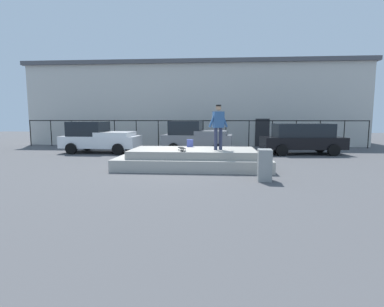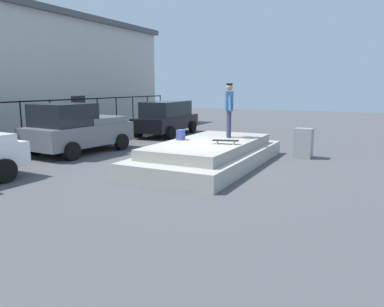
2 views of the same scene
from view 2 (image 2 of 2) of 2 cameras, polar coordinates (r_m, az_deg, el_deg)
The scene contains 9 objects.
ground_plane at distance 11.46m, azimuth 0.78°, elevation -2.39°, with size 60.00×60.00×0.00m, color #4C4C4F.
concrete_ledge at distance 12.05m, azimuth 2.75°, elevation -0.06°, with size 6.24×2.98×0.78m.
skateboarder at distance 12.74m, azimuth 5.67°, elevation 7.15°, with size 0.81×0.45×1.81m.
skateboard at distance 11.34m, azimuth 5.12°, elevation 1.95°, with size 0.41×0.81×0.12m.
backpack at distance 12.18m, azimuth -1.73°, elevation 2.86°, with size 0.28×0.20×0.33m, color #3F4C99.
car_grey_pickup_mid at distance 14.75m, azimuth -17.13°, elevation 3.66°, with size 4.18×2.38×1.88m.
car_black_hatchback_far at distance 19.46m, azimuth -3.88°, elevation 5.51°, with size 4.66×2.27×1.74m.
utility_box at distance 13.74m, azimuth 16.58°, elevation 1.51°, with size 0.44×0.60×1.05m, color gray.
fence_row at distance 16.93m, azimuth -26.68°, elevation 4.93°, with size 24.06×0.06×1.90m.
Camera 2 is at (-10.06, -4.90, 2.49)m, focal length 35.09 mm.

